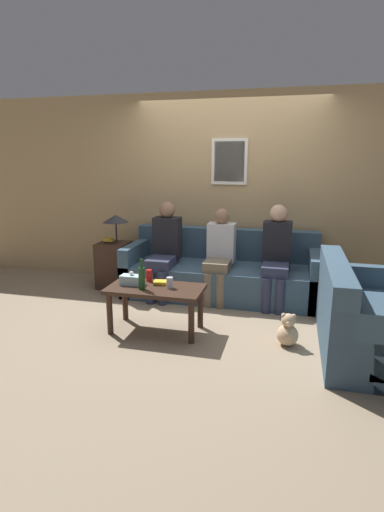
# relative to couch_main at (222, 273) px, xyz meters

# --- Properties ---
(ground_plane) EXTENTS (16.00, 16.00, 0.00)m
(ground_plane) POSITION_rel_couch_main_xyz_m (0.00, -0.56, -0.28)
(ground_plane) COLOR gray
(wall_back) EXTENTS (9.00, 0.08, 2.60)m
(wall_back) POSITION_rel_couch_main_xyz_m (0.00, 0.49, 1.02)
(wall_back) COLOR tan
(wall_back) RESTS_ON ground_plane
(couch_main) EXTENTS (2.45, 0.94, 0.83)m
(couch_main) POSITION_rel_couch_main_xyz_m (0.00, 0.00, 0.00)
(couch_main) COLOR #385166
(couch_main) RESTS_ON ground_plane
(couch_side) EXTENTS (0.94, 1.53, 0.83)m
(couch_side) POSITION_rel_couch_main_xyz_m (1.59, -1.24, 0.00)
(couch_side) COLOR #385166
(couch_side) RESTS_ON ground_plane
(coffee_table) EXTENTS (0.97, 0.50, 0.47)m
(coffee_table) POSITION_rel_couch_main_xyz_m (-0.45, -1.30, 0.11)
(coffee_table) COLOR #382319
(coffee_table) RESTS_ON ground_plane
(side_table_with_lamp) EXTENTS (0.43, 0.41, 1.01)m
(side_table_with_lamp) POSITION_rel_couch_main_xyz_m (-1.48, -0.06, 0.10)
(side_table_with_lamp) COLOR #382319
(side_table_with_lamp) RESTS_ON ground_plane
(wine_bottle) EXTENTS (0.07, 0.07, 0.31)m
(wine_bottle) POSITION_rel_couch_main_xyz_m (-0.56, -1.39, 0.31)
(wine_bottle) COLOR #19421E
(wine_bottle) RESTS_ON coffee_table
(drinking_glass) EXTENTS (0.07, 0.07, 0.11)m
(drinking_glass) POSITION_rel_couch_main_xyz_m (-0.30, -1.28, 0.24)
(drinking_glass) COLOR silver
(drinking_glass) RESTS_ON coffee_table
(book_stack) EXTENTS (0.15, 0.13, 0.04)m
(book_stack) POSITION_rel_couch_main_xyz_m (-0.43, -1.20, 0.21)
(book_stack) COLOR gold
(book_stack) RESTS_ON coffee_table
(soda_can) EXTENTS (0.07, 0.07, 0.12)m
(soda_can) POSITION_rel_couch_main_xyz_m (-0.59, -1.11, 0.25)
(soda_can) COLOR red
(soda_can) RESTS_ON coffee_table
(tissue_box) EXTENTS (0.23, 0.12, 0.14)m
(tissue_box) POSITION_rel_couch_main_xyz_m (-0.71, -1.28, 0.24)
(tissue_box) COLOR silver
(tissue_box) RESTS_ON coffee_table
(person_left) EXTENTS (0.34, 0.64, 1.20)m
(person_left) POSITION_rel_couch_main_xyz_m (-0.71, -0.20, 0.35)
(person_left) COLOR #2D334C
(person_left) RESTS_ON ground_plane
(person_middle) EXTENTS (0.34, 0.62, 1.13)m
(person_middle) POSITION_rel_couch_main_xyz_m (-0.00, -0.17, 0.32)
(person_middle) COLOR #756651
(person_middle) RESTS_ON ground_plane
(person_right) EXTENTS (0.34, 0.61, 1.21)m
(person_right) POSITION_rel_couch_main_xyz_m (0.69, -0.19, 0.36)
(person_right) COLOR #2D334C
(person_right) RESTS_ON ground_plane
(teddy_bear) EXTENTS (0.20, 0.20, 0.32)m
(teddy_bear) POSITION_rel_couch_main_xyz_m (0.87, -1.31, -0.15)
(teddy_bear) COLOR tan
(teddy_bear) RESTS_ON ground_plane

